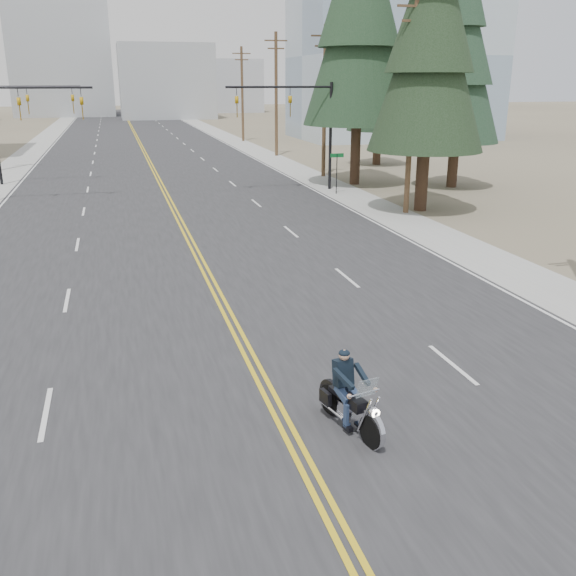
# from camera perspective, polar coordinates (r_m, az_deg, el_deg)

# --- Properties ---
(ground_plane) EXTENTS (400.00, 400.00, 0.00)m
(ground_plane) POSITION_cam_1_polar(r_m,az_deg,el_deg) (12.32, 2.36, -16.97)
(ground_plane) COLOR #776D56
(ground_plane) RESTS_ON ground
(road) EXTENTS (20.00, 200.00, 0.01)m
(road) POSITION_cam_1_polar(r_m,az_deg,el_deg) (80.00, -13.03, 12.40)
(road) COLOR #303033
(road) RESTS_ON ground
(sidewalk_left) EXTENTS (3.00, 200.00, 0.01)m
(sidewalk_left) POSITION_cam_1_polar(r_m,az_deg,el_deg) (80.38, -21.40, 11.68)
(sidewalk_left) COLOR #A5A5A0
(sidewalk_left) RESTS_ON ground
(sidewalk_right) EXTENTS (3.00, 200.00, 0.01)m
(sidewalk_right) POSITION_cam_1_polar(r_m,az_deg,el_deg) (81.26, -4.71, 12.87)
(sidewalk_right) COLOR #A5A5A0
(sidewalk_right) RESTS_ON ground
(traffic_mast_left) EXTENTS (7.10, 0.26, 7.00)m
(traffic_mast_left) POSITION_cam_1_polar(r_m,az_deg,el_deg) (42.10, -23.72, 13.58)
(traffic_mast_left) COLOR black
(traffic_mast_left) RESTS_ON ground
(traffic_mast_right) EXTENTS (7.10, 0.26, 7.00)m
(traffic_mast_right) POSITION_cam_1_polar(r_m,az_deg,el_deg) (43.39, 1.21, 15.11)
(traffic_mast_right) COLOR black
(traffic_mast_right) RESTS_ON ground
(traffic_mast_far) EXTENTS (6.10, 0.26, 7.00)m
(traffic_mast_far) POSITION_cam_1_polar(r_m,az_deg,el_deg) (50.07, -22.84, 14.07)
(traffic_mast_far) COLOR black
(traffic_mast_far) RESTS_ON ground
(street_sign) EXTENTS (0.90, 0.06, 2.62)m
(street_sign) POSITION_cam_1_polar(r_m,az_deg,el_deg) (42.32, 4.36, 10.73)
(street_sign) COLOR black
(street_sign) RESTS_ON ground
(utility_pole_b) EXTENTS (2.20, 0.30, 11.50)m
(utility_pole_b) POSITION_cam_1_polar(r_m,az_deg,el_deg) (36.17, 10.96, 15.91)
(utility_pole_b) COLOR brown
(utility_pole_b) RESTS_ON ground
(utility_pole_c) EXTENTS (2.20, 0.30, 11.00)m
(utility_pole_c) POSITION_cam_1_polar(r_m,az_deg,el_deg) (50.13, 3.26, 16.37)
(utility_pole_c) COLOR brown
(utility_pole_c) RESTS_ON ground
(utility_pole_d) EXTENTS (2.20, 0.30, 11.50)m
(utility_pole_d) POSITION_cam_1_polar(r_m,az_deg,el_deg) (64.55, -1.06, 16.95)
(utility_pole_d) COLOR brown
(utility_pole_d) RESTS_ON ground
(utility_pole_e) EXTENTS (2.20, 0.30, 11.00)m
(utility_pole_e) POSITION_cam_1_polar(r_m,az_deg,el_deg) (81.15, -4.09, 16.93)
(utility_pole_e) COLOR brown
(utility_pole_e) RESTS_ON ground
(glass_building) EXTENTS (24.00, 16.00, 20.00)m
(glass_building) POSITION_cam_1_polar(r_m,az_deg,el_deg) (87.06, 9.33, 19.62)
(glass_building) COLOR #9EB5CC
(glass_building) RESTS_ON ground
(haze_bldg_b) EXTENTS (18.00, 14.00, 14.00)m
(haze_bldg_b) POSITION_cam_1_polar(r_m,az_deg,el_deg) (135.09, -10.79, 17.58)
(haze_bldg_b) COLOR #ADB2B7
(haze_bldg_b) RESTS_ON ground
(haze_bldg_c) EXTENTS (16.00, 12.00, 18.00)m
(haze_bldg_c) POSITION_cam_1_polar(r_m,az_deg,el_deg) (127.17, 5.09, 18.71)
(haze_bldg_c) COLOR #B7BCC6
(haze_bldg_c) RESTS_ON ground
(haze_bldg_d) EXTENTS (20.00, 15.00, 26.00)m
(haze_bldg_d) POSITION_cam_1_polar(r_m,az_deg,el_deg) (150.01, -19.50, 19.22)
(haze_bldg_d) COLOR #ADB2B7
(haze_bldg_d) RESTS_ON ground
(haze_bldg_e) EXTENTS (14.00, 14.00, 12.00)m
(haze_bldg_e) POSITION_cam_1_polar(r_m,az_deg,el_deg) (162.08, -5.25, 17.46)
(haze_bldg_e) COLOR #B7BCC6
(haze_bldg_e) RESTS_ON ground
(motorcyclist) EXTENTS (1.41, 2.36, 1.72)m
(motorcyclist) POSITION_cam_1_polar(r_m,az_deg,el_deg) (13.58, 5.61, -9.27)
(motorcyclist) COLOR black
(motorcyclist) RESTS_ON ground
(conifer_near) EXTENTS (6.35, 6.35, 16.80)m
(conifer_near) POSITION_cam_1_polar(r_m,az_deg,el_deg) (37.20, 12.64, 21.52)
(conifer_near) COLOR #382619
(conifer_near) RESTS_ON ground
(conifer_mid) EXTENTS (5.75, 5.75, 15.34)m
(conifer_mid) POSITION_cam_1_polar(r_m,az_deg,el_deg) (46.38, 15.18, 19.49)
(conifer_mid) COLOR #382619
(conifer_mid) RESTS_ON ground
(conifer_tall) EXTENTS (7.47, 7.47, 20.75)m
(conifer_tall) POSITION_cam_1_polar(r_m,az_deg,el_deg) (46.74, 6.43, 23.78)
(conifer_tall) COLOR #382619
(conifer_tall) RESTS_ON ground
(conifer_far) EXTENTS (5.51, 5.51, 14.76)m
(conifer_far) POSITION_cam_1_polar(r_m,az_deg,el_deg) (58.09, 8.23, 19.13)
(conifer_far) COLOR #382619
(conifer_far) RESTS_ON ground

